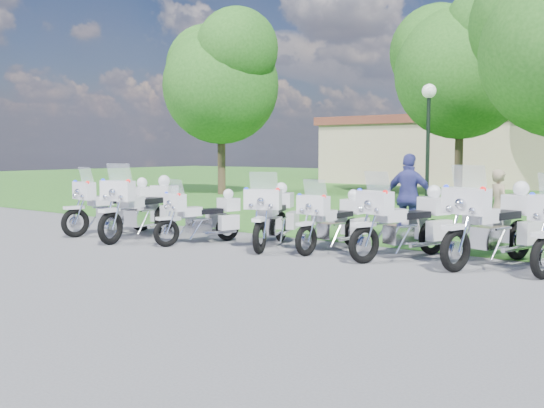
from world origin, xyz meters
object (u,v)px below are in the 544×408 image
Objects in this scene: motorcycle_3 at (273,215)px; lamp_post at (428,116)px; motorcycle_6 at (494,223)px; bystander_a at (499,207)px; motorcycle_4 at (334,220)px; motorcycle_5 at (405,222)px; motorcycle_2 at (203,216)px; bystander_c at (409,198)px; motorcycle_1 at (143,207)px; motorcycle_0 at (115,205)px.

lamp_post is at bearing -112.64° from motorcycle_3.
bystander_a is at bearing -59.35° from motorcycle_6.
motorcycle_4 is 1.52m from motorcycle_5.
motorcycle_6 reaches higher than motorcycle_2.
motorcycle_6 is at bearing -168.76° from motorcycle_4.
motorcycle_3 is 4.88m from bystander_a.
bystander_c reaches higher than bystander_a.
motorcycle_2 is (1.60, 0.29, -0.14)m from motorcycle_1.
motorcycle_0 is 6.97m from bystander_c.
motorcycle_2 is (2.78, 0.15, -0.09)m from motorcycle_0.
lamp_post is (-1.19, 7.54, 2.46)m from motorcycle_4.
bystander_c is (-2.37, 1.70, 0.23)m from motorcycle_6.
motorcycle_1 is 7.58m from motorcycle_6.
motorcycle_1 is at bearing 27.51° from motorcycle_6.
motorcycle_4 is (2.77, 0.89, 0.02)m from motorcycle_2.
motorcycle_1 is 1.33× the size of bystander_c.
bystander_c is at bearing -143.03° from motorcycle_0.
bystander_c is (3.45, 2.94, 0.38)m from motorcycle_2.
motorcycle_0 is 7.16m from motorcycle_5.
motorcycle_6 is 1.33× the size of bystander_c.
motorcycle_6 is (4.35, 0.69, 0.07)m from motorcycle_3.
motorcycle_2 is at bearing 22.54° from motorcycle_4.
lamp_post reaches higher than motorcycle_3.
motorcycle_6 is at bearing 147.41° from bystander_a.
motorcycle_5 reaches higher than motorcycle_3.
bystander_c is at bearing -123.00° from motorcycle_2.
motorcycle_2 is 2.91m from motorcycle_4.
motorcycle_6 is at bearing 167.11° from motorcycle_3.
motorcycle_2 is at bearing 78.58° from bystander_a.
motorcycle_6 reaches higher than bystander_a.
motorcycle_3 is at bearing -174.18° from motorcycle_1.
motorcycle_4 is at bearing -81.00° from lamp_post.
lamp_post is at bearing -119.68° from motorcycle_1.
lamp_post reaches higher than motorcycle_2.
motorcycle_4 is 8.02m from lamp_post.
motorcycle_6 is at bearing -177.93° from motorcycle_1.
motorcycle_0 is 9.92m from lamp_post.
motorcycle_1 reaches higher than motorcycle_0.
motorcycle_0 is 1.18× the size of motorcycle_2.
bystander_a is at bearing -127.41° from motorcycle_2.
lamp_post is at bearing -50.39° from motorcycle_5.
motorcycle_5 is (5.89, 1.22, -0.04)m from motorcycle_1.
motorcycle_2 is 1.05× the size of bystander_c.
motorcycle_4 is at bearing 68.54° from bystander_c.
motorcycle_5 is at bearing -160.79° from motorcycle_0.
motorcycle_0 is 1.11× the size of motorcycle_4.
bystander_a is 0.83× the size of bystander_c.
motorcycle_2 is 1.27× the size of bystander_a.
motorcycle_6 reaches higher than motorcycle_1.
motorcycle_6 is (8.60, 1.40, 0.06)m from motorcycle_0.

